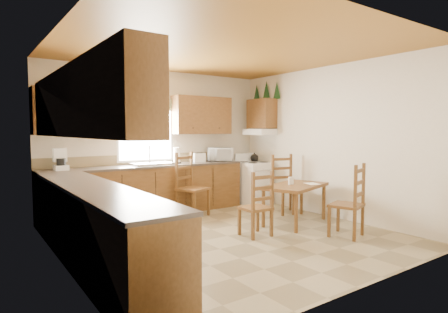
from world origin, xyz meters
TOP-DOWN VIEW (x-y plane):
  - floor at (0.00, 0.00)m, footprint 4.50×4.50m
  - ceiling at (0.00, 0.00)m, footprint 4.50×4.50m
  - wall_left at (-2.25, 0.00)m, footprint 4.50×4.50m
  - wall_right at (2.25, 0.00)m, footprint 4.50×4.50m
  - wall_back at (0.00, 2.25)m, footprint 4.50×4.50m
  - wall_front at (0.00, -2.25)m, footprint 4.50×4.50m
  - lower_cab_back at (-0.38, 1.95)m, footprint 3.75×0.60m
  - lower_cab_left at (-1.95, -0.15)m, footprint 0.60×3.60m
  - counter_back at (-0.38, 1.95)m, footprint 3.75×0.63m
  - counter_left at (-1.95, -0.15)m, footprint 0.63×3.60m
  - backsplash at (-0.38, 2.24)m, footprint 3.75×0.01m
  - upper_cab_back_left at (-1.55, 2.08)m, footprint 1.41×0.33m
  - upper_cab_back_right at (0.86, 2.08)m, footprint 1.25×0.33m
  - upper_cab_left at (-2.08, -0.15)m, footprint 0.33×3.60m
  - upper_cab_stove at (2.08, 1.65)m, footprint 0.33×0.62m
  - range_hood at (2.03, 1.65)m, footprint 0.44×0.62m
  - window_frame at (-0.30, 2.22)m, footprint 1.13×0.02m
  - window_pane at (-0.30, 2.21)m, footprint 1.05×0.01m
  - window_valance at (-0.30, 2.19)m, footprint 1.19×0.01m
  - sink_basin at (-0.30, 1.95)m, footprint 0.75×0.45m
  - pine_decal_a at (2.21, 1.33)m, footprint 0.22×0.22m
  - pine_decal_b at (2.21, 1.65)m, footprint 0.22×0.22m
  - pine_decal_c at (2.21, 1.97)m, footprint 0.22×0.22m
  - stove at (1.88, 1.67)m, footprint 0.62×0.63m
  - coffeemaker at (-1.87, 1.93)m, footprint 0.24×0.26m
  - paper_towel at (0.23, 1.99)m, footprint 0.15×0.15m
  - toaster at (0.70, 1.93)m, footprint 0.25×0.20m
  - microwave at (1.21, 1.95)m, footprint 0.55×0.48m
  - dining_table at (1.37, -0.03)m, footprint 1.37×1.04m
  - chair_near_left at (0.34, -0.23)m, footprint 0.41×0.40m
  - chair_near_right at (1.42, -1.01)m, footprint 0.56×0.55m
  - chair_far_left at (0.23, 1.40)m, footprint 0.62×0.60m
  - chair_far_right at (1.81, 0.60)m, footprint 0.54×0.53m
  - table_paper at (1.68, -0.13)m, footprint 0.26×0.30m
  - table_card at (1.33, 0.03)m, footprint 0.10×0.03m

SIDE VIEW (x-z plane):
  - floor at x=0.00m, z-range 0.00..0.00m
  - dining_table at x=1.37m, z-range 0.00..0.65m
  - stove at x=1.88m, z-range 0.00..0.87m
  - lower_cab_back at x=-0.38m, z-range 0.00..0.88m
  - lower_cab_left at x=-1.95m, z-range 0.00..0.88m
  - chair_near_left at x=0.34m, z-range 0.00..0.96m
  - chair_near_right at x=1.42m, z-range 0.00..1.06m
  - chair_far_right at x=1.81m, z-range 0.00..1.09m
  - chair_far_left at x=0.23m, z-range 0.00..1.15m
  - table_paper at x=1.68m, z-range 0.65..0.65m
  - table_card at x=1.33m, z-range 0.65..0.78m
  - counter_back at x=-0.38m, z-range 0.88..0.92m
  - counter_left at x=-1.95m, z-range 0.88..0.92m
  - sink_basin at x=-0.30m, z-range 0.92..0.96m
  - backsplash at x=-0.38m, z-range 0.92..1.10m
  - toaster at x=0.70m, z-range 0.92..1.10m
  - microwave at x=1.21m, z-range 0.92..1.20m
  - coffeemaker at x=-1.87m, z-range 0.92..1.22m
  - paper_towel at x=0.23m, z-range 0.92..1.23m
  - wall_left at x=-2.25m, z-range 1.35..1.35m
  - wall_right at x=2.25m, z-range 1.35..1.35m
  - wall_back at x=0.00m, z-range 1.35..1.35m
  - wall_front at x=0.00m, z-range 1.35..1.35m
  - range_hood at x=2.03m, z-range 1.46..1.58m
  - window_frame at x=-0.30m, z-range 0.96..2.14m
  - window_pane at x=-0.30m, z-range 1.00..2.10m
  - upper_cab_back_left at x=-1.55m, z-range 1.48..2.23m
  - upper_cab_back_right at x=0.86m, z-range 1.48..2.23m
  - upper_cab_left at x=-2.08m, z-range 1.48..2.23m
  - upper_cab_stove at x=2.08m, z-range 1.59..2.21m
  - window_valance at x=-0.30m, z-range 1.93..2.17m
  - pine_decal_a at x=2.21m, z-range 2.20..2.56m
  - pine_decal_c at x=2.21m, z-range 2.20..2.56m
  - pine_decal_b at x=2.21m, z-range 2.24..2.60m
  - ceiling at x=0.00m, z-range 2.70..2.70m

